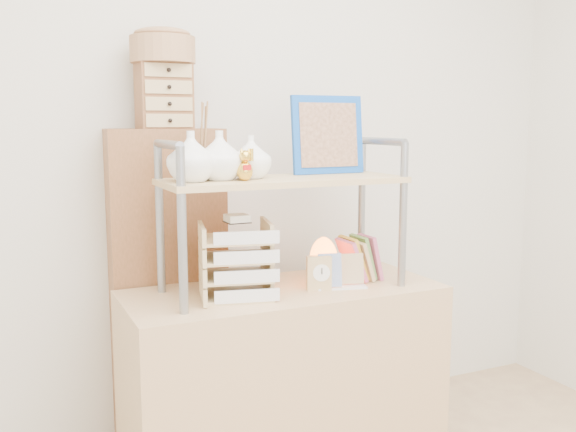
# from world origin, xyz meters

# --- Properties ---
(desk) EXTENTS (1.20, 0.50, 0.75)m
(desk) POSITION_xyz_m (0.00, 1.20, 0.38)
(desk) COLOR tan
(desk) RESTS_ON ground
(cabinet) EXTENTS (0.47, 0.27, 1.35)m
(cabinet) POSITION_xyz_m (-0.35, 1.57, 0.68)
(cabinet) COLOR brown
(cabinet) RESTS_ON ground
(hutch) EXTENTS (0.90, 0.34, 0.73)m
(hutch) POSITION_xyz_m (-0.09, 1.21, 1.19)
(hutch) COLOR gray
(hutch) RESTS_ON desk
(letter_tray) EXTENTS (0.29, 0.28, 0.30)m
(letter_tray) POSITION_xyz_m (-0.20, 1.16, 0.87)
(letter_tray) COLOR tan
(letter_tray) RESTS_ON desk
(salt_lamp) EXTENTS (0.12, 0.11, 0.19)m
(salt_lamp) POSITION_xyz_m (0.17, 1.21, 0.84)
(salt_lamp) COLOR brown
(salt_lamp) RESTS_ON desk
(desk_clock) EXTENTS (0.10, 0.06, 0.13)m
(desk_clock) POSITION_xyz_m (0.11, 1.13, 0.81)
(desk_clock) COLOR tan
(desk_clock) RESTS_ON desk
(postcard_stand) EXTENTS (0.20, 0.10, 0.14)m
(postcard_stand) POSITION_xyz_m (0.20, 1.12, 0.79)
(postcard_stand) COLOR white
(postcard_stand) RESTS_ON desk
(drawer_chest) EXTENTS (0.20, 0.16, 0.25)m
(drawer_chest) POSITION_xyz_m (-0.35, 1.55, 1.48)
(drawer_chest) COLOR brown
(drawer_chest) RESTS_ON cabinet
(woven_basket) EXTENTS (0.25, 0.25, 0.10)m
(woven_basket) POSITION_xyz_m (-0.35, 1.55, 1.65)
(woven_basket) COLOR #946843
(woven_basket) RESTS_ON drawer_chest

